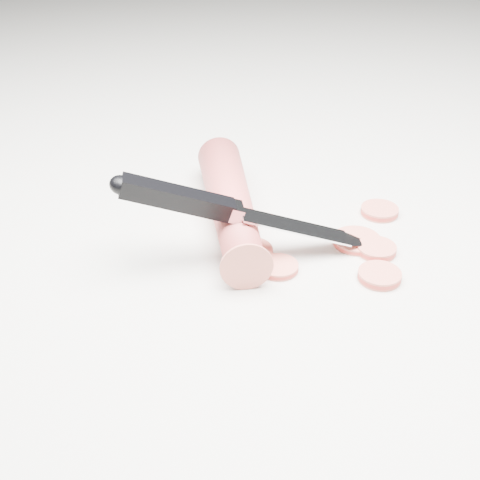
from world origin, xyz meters
TOP-DOWN VIEW (x-y plane):
  - ground at (0.00, 0.00)m, footprint 2.40×2.40m
  - carrot at (-0.02, 0.04)m, footprint 0.11×0.19m
  - carrot_slice_0 at (0.06, -0.04)m, footprint 0.04×0.04m
  - carrot_slice_1 at (0.06, -0.06)m, footprint 0.03×0.03m
  - carrot_slice_2 at (0.04, -0.09)m, footprint 0.03×0.03m
  - carrot_slice_3 at (0.10, -0.01)m, footprint 0.03×0.03m
  - carrot_slice_4 at (-0.03, -0.01)m, footprint 0.04×0.04m
  - carrot_slice_5 at (-0.02, -0.04)m, footprint 0.03×0.03m
  - kitchen_knife at (-0.03, -0.01)m, footprint 0.21×0.11m

SIDE VIEW (x-z plane):
  - ground at x=0.00m, z-range 0.00..0.00m
  - carrot_slice_0 at x=0.06m, z-range 0.00..0.01m
  - carrot_slice_5 at x=-0.02m, z-range 0.00..0.01m
  - carrot_slice_4 at x=-0.03m, z-range 0.00..0.01m
  - carrot_slice_1 at x=0.06m, z-range 0.00..0.01m
  - carrot_slice_3 at x=0.10m, z-range 0.00..0.01m
  - carrot_slice_2 at x=0.04m, z-range 0.00..0.01m
  - carrot at x=-0.02m, z-range 0.00..0.04m
  - kitchen_knife at x=-0.03m, z-range 0.00..0.08m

